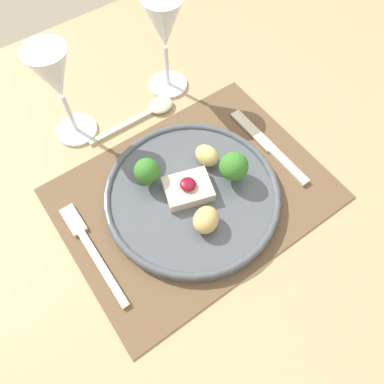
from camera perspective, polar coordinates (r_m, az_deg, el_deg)
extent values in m
plane|color=gray|center=(1.35, 0.13, -16.27)|extent=(8.00, 8.00, 0.00)
cube|color=tan|center=(0.65, 0.27, -0.96)|extent=(1.46, 1.08, 0.03)
cylinder|color=tan|center=(1.46, 11.05, 18.65)|extent=(0.06, 0.06, 0.73)
cube|color=brown|center=(0.64, 0.27, -0.25)|extent=(0.44, 0.33, 0.00)
cylinder|color=#4C5156|center=(0.62, 0.00, -0.54)|extent=(0.29, 0.29, 0.02)
torus|color=#4C5156|center=(0.62, 0.00, -0.18)|extent=(0.29, 0.29, 0.01)
cube|color=beige|center=(0.61, -0.72, 0.59)|extent=(0.09, 0.08, 0.02)
ellipsoid|color=maroon|center=(0.60, -0.73, 1.33)|extent=(0.03, 0.03, 0.01)
cylinder|color=#84B256|center=(0.62, -6.67, 2.04)|extent=(0.01, 0.01, 0.02)
sphere|color=#387A28|center=(0.60, -6.90, 3.22)|extent=(0.04, 0.04, 0.04)
cylinder|color=#84B256|center=(0.63, 6.16, 2.63)|extent=(0.01, 0.01, 0.02)
sphere|color=#387A28|center=(0.61, 6.39, 3.92)|extent=(0.05, 0.05, 0.05)
ellipsoid|color=#DBBC6B|center=(0.64, 2.29, 5.55)|extent=(0.04, 0.05, 0.04)
ellipsoid|color=tan|center=(0.57, 2.13, -4.27)|extent=(0.06, 0.06, 0.04)
cube|color=beige|center=(0.59, -13.44, -11.20)|extent=(0.01, 0.14, 0.01)
cube|color=beige|center=(0.64, -17.61, -4.10)|extent=(0.02, 0.06, 0.01)
cube|color=beige|center=(0.68, 14.50, 3.81)|extent=(0.02, 0.09, 0.01)
cube|color=beige|center=(0.72, 9.21, 9.25)|extent=(0.02, 0.11, 0.00)
cube|color=beige|center=(0.73, -10.70, 9.71)|extent=(0.14, 0.01, 0.01)
ellipsoid|color=beige|center=(0.75, -4.80, 13.06)|extent=(0.05, 0.04, 0.01)
cylinder|color=white|center=(0.79, -3.62, 16.03)|extent=(0.08, 0.08, 0.01)
cylinder|color=white|center=(0.76, -3.83, 18.59)|extent=(0.01, 0.01, 0.09)
cone|color=white|center=(0.70, -4.30, 24.18)|extent=(0.07, 0.07, 0.09)
cylinder|color=white|center=(0.74, -17.15, 9.00)|extent=(0.08, 0.08, 0.01)
cylinder|color=white|center=(0.71, -18.11, 11.28)|extent=(0.01, 0.01, 0.09)
cone|color=white|center=(0.65, -20.36, 16.42)|extent=(0.07, 0.07, 0.09)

